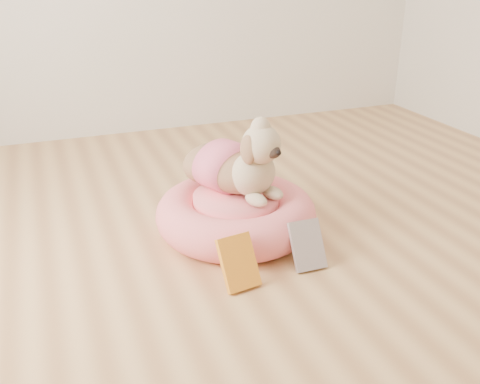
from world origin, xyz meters
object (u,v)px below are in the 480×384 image
object	(u,v)px
pet_bed	(236,214)
dog	(236,151)
book_white	(307,245)
book_yellow	(239,262)

from	to	relation	value
pet_bed	dog	size ratio (longest dim) A/B	1.40
dog	book_white	bearing A→B (deg)	-93.56
book_yellow	book_white	xyz separation A→B (m)	(0.30, 0.03, -0.01)
pet_bed	dog	distance (m)	0.28
dog	book_yellow	xyz separation A→B (m)	(-0.15, -0.43, -0.27)
dog	book_yellow	world-z (taller)	dog
pet_bed	book_yellow	world-z (taller)	book_yellow
book_yellow	book_white	distance (m)	0.30
dog	book_yellow	bearing A→B (deg)	-133.46
dog	book_white	distance (m)	0.51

